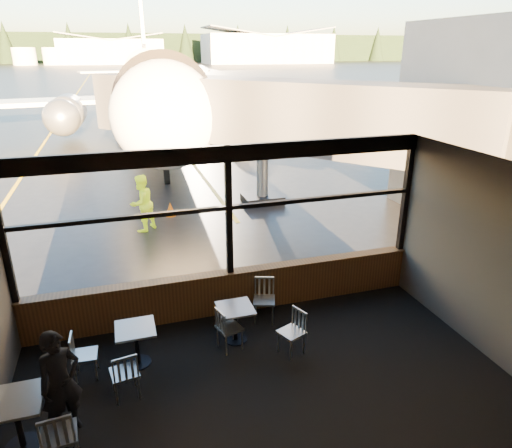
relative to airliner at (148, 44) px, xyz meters
name	(u,v)px	position (x,y,z in m)	size (l,w,h in m)	color
ground_plane	(116,71)	(-0.56, 97.72, -5.47)	(520.00, 520.00, 0.00)	black
carpet_floor	(280,412)	(-0.56, -25.28, -5.46)	(8.00, 6.00, 0.01)	black
ceiling	(285,191)	(-0.56, -25.28, -1.97)	(8.00, 6.00, 0.04)	#38332D
window_sill	(231,292)	(-0.56, -22.28, -5.02)	(8.00, 0.28, 0.90)	#58361A
window_header	(227,154)	(-0.56, -22.28, -2.12)	(8.00, 0.18, 0.30)	black
mullion_left	(2,235)	(-4.51, -22.28, -3.27)	(0.12, 0.12, 2.60)	black
mullion_centre	(229,212)	(-0.56, -22.28, -3.27)	(0.12, 0.12, 2.60)	black
mullion_right	(406,195)	(3.39, -22.28, -3.27)	(0.12, 0.12, 2.60)	black
window_transom	(229,208)	(-0.56, -22.28, -3.17)	(8.00, 0.10, 0.08)	black
airliner	(148,44)	(0.00, 0.00, 0.00)	(29.84, 35.81, 10.94)	white
jet_bridge	(296,147)	(3.04, -16.78, -3.26)	(8.30, 10.14, 4.42)	#27272A
cafe_table_near	(236,324)	(-0.72, -23.29, -5.12)	(0.64, 0.64, 0.71)	gray
cafe_table_mid	(137,346)	(-2.52, -23.45, -5.11)	(0.66, 0.66, 0.73)	#9F9B92
cafe_table_left	(18,424)	(-4.16, -24.83, -5.07)	(0.74, 0.74, 0.81)	gray
chair_near_e	(291,333)	(0.14, -23.95, -5.05)	(0.46, 0.46, 0.84)	beige
chair_near_w	(230,328)	(-0.88, -23.50, -5.05)	(0.46, 0.46, 0.84)	#AFAA9E
chair_near_n	(264,301)	(0.00, -22.80, -5.02)	(0.49, 0.49, 0.89)	beige
chair_mid_s	(125,373)	(-2.75, -24.21, -5.04)	(0.47, 0.47, 0.86)	#ABA59A
chair_mid_w	(85,355)	(-3.35, -23.54, -5.06)	(0.45, 0.45, 0.82)	beige
chair_left_s	(59,436)	(-3.60, -25.27, -5.01)	(0.51, 0.51, 0.93)	#AEAA9D
passenger	(61,383)	(-3.58, -24.67, -4.66)	(0.59, 0.39, 1.63)	black
ground_crew	(142,203)	(-1.96, -17.02, -4.61)	(0.84, 0.65, 1.72)	#BFF219
cone_nose	(170,209)	(-1.02, -15.98, -5.24)	(0.34, 0.34, 0.47)	orange
hangar_mid	(111,50)	(-0.56, 162.72, -0.47)	(38.00, 15.00, 10.00)	silver
hangar_right	(267,48)	(59.44, 155.72, 0.53)	(50.00, 20.00, 12.00)	silver
fuel_tank_a	(24,56)	(-30.56, 159.72, -2.47)	(8.00, 8.00, 6.00)	silver
fuel_tank_b	(55,56)	(-20.56, 159.72, -2.47)	(8.00, 8.00, 6.00)	silver
fuel_tank_c	(84,56)	(-10.56, 159.72, -2.47)	(8.00, 8.00, 6.00)	silver
treeline	(110,48)	(-0.56, 187.72, 0.53)	(360.00, 3.00, 12.00)	black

